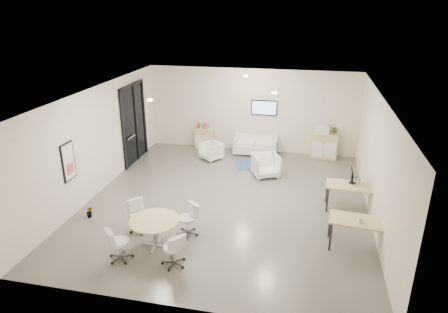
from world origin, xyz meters
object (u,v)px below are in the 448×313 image
object	(u,v)px
armchair_right	(266,164)
sideboard_right	(324,145)
sideboard_left	(205,138)
desk_front	(359,223)
desk_rear	(352,188)
loveseat	(256,146)
armchair_left	(211,150)
round_table	(154,223)

from	to	relation	value
armchair_right	sideboard_right	bearing A→B (deg)	24.12
sideboard_left	desk_front	distance (m)	7.95
sideboard_left	desk_rear	size ratio (longest dim) A/B	0.58
sideboard_right	desk_rear	distance (m)	4.02
armchair_right	desk_rear	world-z (taller)	armchair_right
loveseat	armchair_left	size ratio (longest dim) A/B	2.30
armchair_left	loveseat	bearing A→B (deg)	67.25
loveseat	desk_front	bearing A→B (deg)	-61.52
sideboard_left	desk_rear	bearing A→B (deg)	-36.96
round_table	sideboard_left	bearing A→B (deg)	95.05
loveseat	armchair_right	world-z (taller)	armchair_right
sideboard_right	armchair_left	distance (m)	4.22
armchair_right	sideboard_left	bearing A→B (deg)	116.41
sideboard_right	round_table	bearing A→B (deg)	-120.24
desk_rear	sideboard_left	bearing A→B (deg)	146.67
round_table	sideboard_right	bearing A→B (deg)	59.76
desk_front	round_table	world-z (taller)	round_table
sideboard_left	sideboard_right	distance (m)	4.62
sideboard_left	armchair_right	size ratio (longest dim) A/B	0.99
sideboard_right	round_table	xyz separation A→B (m)	(-4.01, -6.88, 0.15)
sideboard_right	armchair_left	xyz separation A→B (m)	(-4.08, -1.06, -0.13)
armchair_left	desk_rear	world-z (taller)	desk_rear
armchair_left	round_table	bearing A→B (deg)	-52.58
sideboard_right	armchair_right	size ratio (longest dim) A/B	1.15
sideboard_left	sideboard_right	size ratio (longest dim) A/B	0.87
sideboard_right	desk_front	distance (m)	5.91
loveseat	armchair_right	size ratio (longest dim) A/B	1.95
sideboard_right	desk_rear	xyz separation A→B (m)	(0.69, -3.96, 0.18)
desk_front	armchair_right	bearing A→B (deg)	131.13
round_table	loveseat	bearing A→B (deg)	77.73
sideboard_right	desk_front	size ratio (longest dim) A/B	0.68
armchair_left	armchair_right	world-z (taller)	armchair_right
loveseat	sideboard_left	bearing A→B (deg)	173.53
desk_rear	desk_front	distance (m)	1.90
sideboard_left	desk_rear	world-z (taller)	sideboard_left
armchair_right	round_table	distance (m)	5.16
round_table	desk_front	bearing A→B (deg)	12.22
sideboard_right	armchair_right	world-z (taller)	sideboard_right
sideboard_left	round_table	distance (m)	6.95
sideboard_left	round_table	world-z (taller)	sideboard_left
desk_rear	armchair_right	bearing A→B (deg)	149.17
armchair_right	desk_rear	xyz separation A→B (m)	(2.61, -1.79, 0.24)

